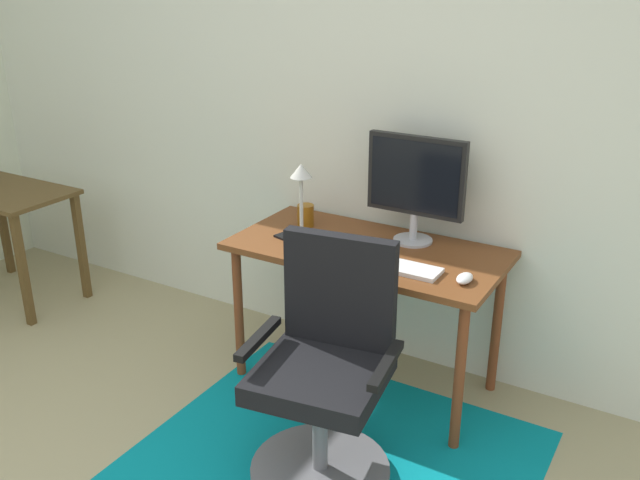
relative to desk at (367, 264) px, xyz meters
name	(u,v)px	position (x,y,z in m)	size (l,w,h in m)	color
wall_back	(354,96)	(-0.28, 0.38, 0.68)	(6.00, 0.10, 2.60)	silver
area_rug	(333,461)	(0.16, -0.60, -0.62)	(1.54, 1.33, 0.01)	#088391
desk	(367,264)	(0.00, 0.00, 0.00)	(1.23, 0.62, 0.71)	brown
monitor	(416,181)	(0.15, 0.17, 0.37)	(0.46, 0.18, 0.49)	#B2B2B7
keyboard	(391,265)	(0.18, -0.15, 0.09)	(0.43, 0.13, 0.02)	white
computer_mouse	(465,278)	(0.50, -0.13, 0.10)	(0.06, 0.10, 0.03)	white
coffee_cup	(306,215)	(-0.38, 0.09, 0.13)	(0.08, 0.08, 0.11)	#885011
cell_phone	(289,234)	(-0.38, -0.05, 0.09)	(0.07, 0.14, 0.01)	black
desk_lamp	(301,194)	(-0.23, -0.19, 0.35)	(0.11, 0.11, 0.40)	black
office_chair	(325,387)	(0.16, -0.64, -0.24)	(0.59, 0.55, 0.96)	slate
side_table	(6,209)	(-2.24, -0.23, -0.06)	(0.80, 0.49, 0.68)	brown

